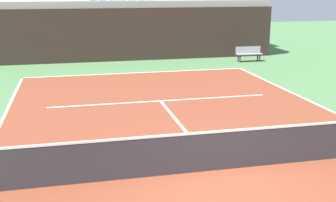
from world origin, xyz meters
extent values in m
plane|color=#477042|center=(0.00, 0.00, 0.00)|extent=(80.00, 80.00, 0.00)
cube|color=brown|center=(0.00, 0.00, 0.01)|extent=(11.00, 24.00, 0.01)
cube|color=white|center=(0.00, 11.95, 0.01)|extent=(11.00, 0.10, 0.00)
cube|color=white|center=(0.00, 6.40, 0.01)|extent=(8.26, 0.10, 0.00)
cube|color=white|center=(0.00, 3.20, 0.01)|extent=(0.10, 6.40, 0.00)
cube|color=#33231E|center=(0.00, 15.79, 1.50)|extent=(17.78, 0.30, 2.99)
cube|color=#9E9E99|center=(0.00, 17.14, 1.69)|extent=(17.78, 2.40, 3.38)
cube|color=#9E9E99|center=(0.00, 19.54, 2.19)|extent=(17.78, 2.40, 4.38)
cube|color=#145193|center=(-1.69, 17.14, 3.40)|extent=(0.44, 0.44, 0.04)
cube|color=#145193|center=(-1.13, 17.14, 3.40)|extent=(0.44, 0.44, 0.04)
cube|color=#145193|center=(-0.56, 17.14, 3.40)|extent=(0.44, 0.44, 0.04)
cube|color=#145193|center=(0.00, 17.14, 3.40)|extent=(0.44, 0.44, 0.04)
cube|color=#145193|center=(0.56, 17.14, 3.40)|extent=(0.44, 0.44, 0.04)
cube|color=#145193|center=(1.13, 17.14, 3.40)|extent=(0.44, 0.44, 0.04)
cube|color=#145193|center=(1.69, 17.14, 3.40)|extent=(0.44, 0.44, 0.04)
cube|color=#333338|center=(0.00, 0.00, 0.47)|extent=(10.90, 0.02, 0.92)
cube|color=white|center=(0.00, 0.00, 0.96)|extent=(10.90, 0.04, 0.05)
cube|color=#99999E|center=(6.76, 13.81, 0.45)|extent=(1.50, 0.40, 0.05)
cube|color=#99999E|center=(6.76, 13.99, 0.67)|extent=(1.50, 0.04, 0.36)
cube|color=#2D2D33|center=(6.16, 13.67, 0.21)|extent=(0.06, 0.06, 0.42)
cube|color=#2D2D33|center=(7.36, 13.67, 0.21)|extent=(0.06, 0.06, 0.42)
cube|color=#2D2D33|center=(6.16, 13.95, 0.21)|extent=(0.06, 0.06, 0.42)
cube|color=#2D2D33|center=(7.36, 13.95, 0.21)|extent=(0.06, 0.06, 0.42)
camera|label=1|loc=(-3.21, -8.72, 4.15)|focal=45.67mm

